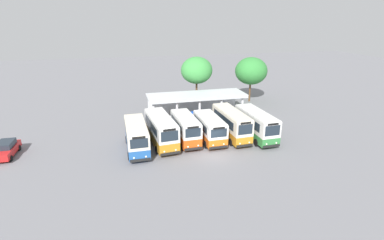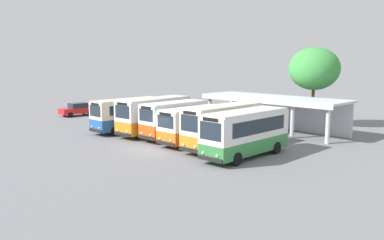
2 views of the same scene
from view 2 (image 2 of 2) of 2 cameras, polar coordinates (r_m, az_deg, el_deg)
ground_plane at (r=31.23m, az=-5.57°, el=-4.20°), size 180.00×180.00×0.00m
city_bus_nearest_orange at (r=39.03m, az=-9.25°, el=0.93°), size 2.38×7.40×3.20m
city_bus_second_in_row at (r=37.30m, az=-5.44°, el=0.83°), size 2.99×8.01×3.42m
city_bus_middle_cream at (r=35.05m, az=-2.60°, el=0.23°), size 2.43×6.61×3.27m
city_bus_fourth_amber at (r=32.77m, az=0.38°, el=-0.55°), size 2.47×6.61×3.04m
city_bus_fifth_blue at (r=31.00m, az=4.57°, el=-0.72°), size 2.45×7.87×3.44m
city_bus_far_end_green at (r=28.52m, az=7.80°, el=-1.67°), size 2.50×7.85×3.36m
parked_car_flank at (r=51.83m, az=-16.21°, el=1.51°), size 1.92×4.32×1.62m
terminal_canopy at (r=39.91m, az=12.02°, el=2.15°), size 14.74×4.76×3.40m
waiting_chair_end_by_column at (r=39.84m, az=10.36°, el=-0.76°), size 0.45×0.45×0.86m
waiting_chair_second_from_end at (r=39.42m, az=10.95°, el=-0.88°), size 0.45×0.45×0.86m
waiting_chair_middle_seat at (r=39.12m, az=11.67°, el=-0.97°), size 0.45×0.45×0.86m
waiting_chair_fourth_seat at (r=38.79m, az=12.36°, el=-1.07°), size 0.45×0.45×0.86m
waiting_chair_fifth_seat at (r=38.49m, az=13.10°, el=-1.17°), size 0.45×0.45×0.86m
roadside_tree_behind_canopy at (r=42.92m, az=17.24°, el=7.08°), size 5.19×5.19×8.27m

